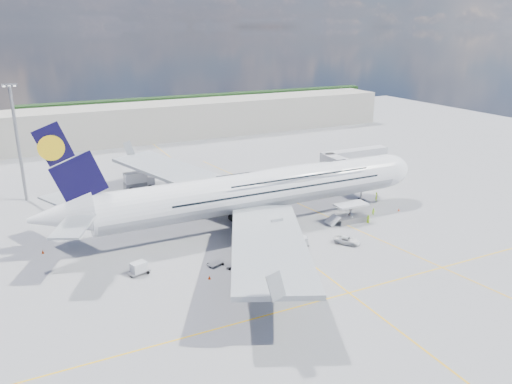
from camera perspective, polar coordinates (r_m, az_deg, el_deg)
name	(u,v)px	position (r m, az deg, el deg)	size (l,w,h in m)	color
ground	(282,242)	(89.82, 3.00, -5.73)	(300.00, 300.00, 0.00)	gray
taxi_line_main	(282,242)	(89.82, 3.00, -5.73)	(0.25, 220.00, 0.01)	#F6B50C
taxi_line_cross	(349,293)	(74.89, 10.58, -11.26)	(120.00, 0.25, 0.01)	#F6B50C
taxi_line_diag	(318,212)	(104.50, 7.06, -2.30)	(0.25, 100.00, 0.01)	#F6B50C
airliner	(259,190)	(95.72, 0.30, 0.24)	(77.26, 79.15, 23.71)	white
jet_bridge	(350,160)	(119.72, 10.71, 3.63)	(18.80, 12.10, 8.50)	#B7B7BC
cargo_loader	(350,215)	(100.18, 10.65, -2.65)	(8.53, 3.20, 3.67)	silver
light_mast	(18,142)	(118.79, -25.57, 5.18)	(3.00, 0.70, 25.50)	gray
terminal	(146,122)	(173.98, -12.45, 7.79)	(180.00, 16.00, 12.00)	#B2AD9E
tree_line	(209,103)	(228.52, -5.37, 10.06)	(160.00, 6.00, 8.00)	#193814
dolly_row_a	(139,268)	(80.38, -13.26, -8.43)	(3.52, 2.59, 1.99)	gray
dolly_row_b	(276,275)	(76.35, 2.28, -9.42)	(3.15, 1.76, 1.96)	gray
dolly_row_c	(234,266)	(80.69, -2.49, -8.41)	(3.03, 2.41, 0.39)	gray
dolly_back	(215,263)	(81.59, -4.66, -8.14)	(3.00, 2.29, 0.39)	gray
dolly_nose_far	(301,241)	(88.44, 5.19, -5.56)	(2.85, 2.02, 1.63)	gray
dolly_nose_near	(301,242)	(88.01, 5.21, -5.68)	(2.80, 1.83, 1.64)	gray
baggage_tug	(254,239)	(88.88, -0.19, -5.40)	(2.98, 1.43, 1.84)	silver
catering_truck_inner	(186,190)	(113.21, -7.99, 0.20)	(6.27, 3.20, 3.58)	gray
catering_truck_outer	(139,181)	(120.87, -13.27, 1.18)	(7.08, 2.87, 4.18)	gray
service_van	(347,240)	(90.26, 10.38, -5.46)	(2.14, 4.64, 1.29)	white
crew_nose	(377,197)	(113.29, 13.61, -0.51)	(0.73, 0.48, 2.00)	#C5FF1A
crew_loader	(374,212)	(104.44, 13.29, -2.23)	(0.77, 0.60, 1.58)	#B8FF1A
crew_wing	(269,263)	(80.21, 1.46, -8.16)	(0.96, 0.40, 1.64)	#9AE518
crew_van	(368,219)	(100.30, 12.70, -3.03)	(0.80, 0.52, 1.64)	#ABE217
crew_tug	(292,241)	(87.97, 4.10, -5.62)	(1.23, 0.70, 1.90)	#CFFF1A
cone_nose	(399,210)	(108.52, 16.00, -1.96)	(0.43, 0.43, 0.55)	#FF4B0D
cone_wing_left_inner	(185,213)	(103.67, -8.07, -2.36)	(0.44, 0.44, 0.56)	#FF4B0D
cone_wing_left_outer	(176,193)	(116.18, -9.18, -0.15)	(0.38, 0.38, 0.48)	#FF4B0D
cone_wing_right_inner	(283,251)	(85.73, 3.12, -6.74)	(0.48, 0.48, 0.62)	#FF4B0D
cone_wing_right_outer	(209,277)	(77.52, -5.35, -9.68)	(0.46, 0.46, 0.59)	#FF4B0D
cone_tail	(43,252)	(92.71, -23.18, -6.30)	(0.48, 0.48, 0.61)	#FF4B0D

